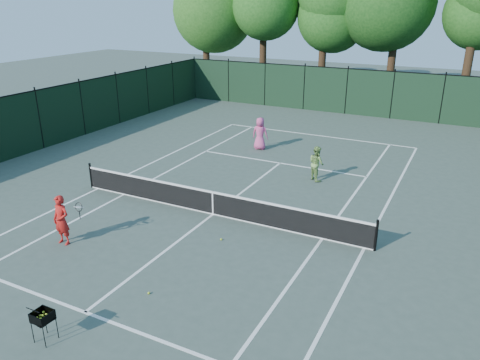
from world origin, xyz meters
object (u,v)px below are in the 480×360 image
at_px(player_pink, 260,134).
at_px(loose_ball_near_cart, 149,293).
at_px(player_green, 317,163).
at_px(ball_hopper, 42,316).
at_px(loose_ball_midcourt, 221,239).
at_px(coach, 62,220).

height_order(player_pink, loose_ball_near_cart, player_pink).
distance_m(player_green, ball_hopper, 12.81).
bearing_deg(loose_ball_midcourt, loose_ball_near_cart, -94.44).
distance_m(coach, player_green, 10.54).
bearing_deg(coach, loose_ball_near_cart, -13.95).
distance_m(coach, player_pink, 12.09).
bearing_deg(player_pink, player_green, 136.45).
distance_m(player_pink, loose_ball_midcourt, 10.08).
bearing_deg(coach, ball_hopper, -48.47).
xyz_separation_m(coach, loose_ball_midcourt, (4.39, 2.44, -0.78)).
height_order(player_pink, ball_hopper, player_pink).
relative_size(ball_hopper, loose_ball_midcourt, 11.50).
height_order(coach, ball_hopper, coach).
height_order(coach, loose_ball_midcourt, coach).
xyz_separation_m(coach, ball_hopper, (3.13, -3.55, -0.16)).
bearing_deg(loose_ball_near_cart, ball_hopper, -111.49).
bearing_deg(loose_ball_midcourt, player_pink, 107.48).
bearing_deg(player_green, loose_ball_near_cart, 122.64).
height_order(loose_ball_near_cart, loose_ball_midcourt, same).
bearing_deg(player_green, player_pink, 3.46).
bearing_deg(ball_hopper, player_pink, 102.71).
height_order(player_green, loose_ball_near_cart, player_green).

